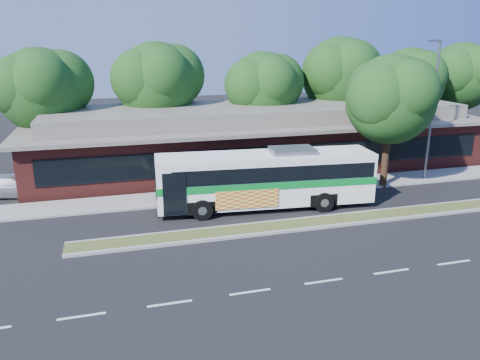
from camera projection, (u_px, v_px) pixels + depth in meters
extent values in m
plane|color=black|center=(335.00, 226.00, 23.61)|extent=(120.00, 120.00, 0.00)
cube|color=#445323|center=(330.00, 221.00, 24.14)|extent=(26.00, 1.10, 0.15)
cube|color=gray|center=(289.00, 188.00, 29.50)|extent=(44.00, 2.60, 0.12)
cube|color=maroon|center=(258.00, 143.00, 35.15)|extent=(32.00, 10.00, 3.20)
cube|color=#655F55|center=(258.00, 121.00, 34.66)|extent=(33.20, 11.20, 0.24)
cube|color=#655F55|center=(258.00, 112.00, 34.48)|extent=(30.00, 8.00, 1.00)
cube|color=black|center=(281.00, 157.00, 30.48)|extent=(30.00, 0.06, 1.60)
cylinder|color=slate|center=(432.00, 113.00, 30.32)|extent=(0.16, 0.16, 9.00)
cube|color=slate|center=(435.00, 41.00, 28.93)|extent=(0.90, 0.18, 0.14)
cylinder|color=black|center=(47.00, 144.00, 33.03)|extent=(0.44, 0.44, 3.99)
sphere|color=#1E4216|center=(41.00, 91.00, 31.96)|extent=(5.80, 5.80, 5.80)
sphere|color=#1E4216|center=(61.00, 83.00, 32.56)|extent=(4.52, 4.52, 4.52)
cylinder|color=black|center=(159.00, 134.00, 35.98)|extent=(0.44, 0.44, 4.20)
sphere|color=#1E4216|center=(157.00, 83.00, 34.86)|extent=(6.00, 6.00, 6.00)
sphere|color=#1E4216|center=(174.00, 75.00, 35.49)|extent=(4.68, 4.68, 4.68)
cylinder|color=black|center=(262.00, 134.00, 37.17)|extent=(0.44, 0.44, 3.78)
sphere|color=#1E4216|center=(263.00, 88.00, 36.15)|extent=(5.60, 5.60, 5.60)
sphere|color=#1E4216|center=(276.00, 82.00, 36.73)|extent=(4.37, 4.37, 4.37)
cylinder|color=black|center=(337.00, 124.00, 39.80)|extent=(0.44, 0.44, 4.41)
sphere|color=#1E4216|center=(340.00, 75.00, 38.64)|extent=(6.20, 6.20, 6.20)
sphere|color=#1E4216|center=(352.00, 68.00, 39.28)|extent=(4.84, 4.84, 4.84)
cylinder|color=black|center=(405.00, 126.00, 40.50)|extent=(0.44, 0.44, 3.86)
sphere|color=#1E4216|center=(409.00, 83.00, 39.45)|extent=(5.80, 5.80, 5.80)
sphere|color=#1E4216|center=(420.00, 76.00, 40.05)|extent=(4.52, 4.52, 4.52)
cylinder|color=black|center=(455.00, 119.00, 42.93)|extent=(0.44, 0.44, 4.12)
sphere|color=#1E4216|center=(461.00, 77.00, 41.82)|extent=(6.00, 6.00, 6.00)
sphere|color=#1E4216|center=(471.00, 71.00, 42.45)|extent=(4.68, 4.68, 4.68)
cube|color=white|center=(265.00, 178.00, 25.83)|extent=(12.10, 3.54, 2.74)
cube|color=black|center=(271.00, 168.00, 25.73)|extent=(11.16, 3.51, 0.82)
cube|color=white|center=(266.00, 156.00, 25.47)|extent=(12.12, 3.56, 0.26)
cube|color=#057A27|center=(265.00, 180.00, 25.86)|extent=(12.17, 3.61, 0.38)
cube|color=black|center=(155.00, 178.00, 24.68)|extent=(0.25, 2.23, 1.70)
cube|color=black|center=(367.00, 162.00, 26.71)|extent=(0.24, 2.08, 1.10)
cube|color=#C34039|center=(247.00, 199.00, 24.58)|extent=(3.37, 0.34, 0.99)
cube|color=slate|center=(292.00, 150.00, 25.66)|extent=(2.51, 1.79, 0.30)
cylinder|color=black|center=(202.00, 210.00, 24.34)|extent=(1.12, 0.45, 1.09)
cylinder|color=black|center=(197.00, 195.00, 26.69)|extent=(1.12, 0.45, 1.09)
cylinder|color=black|center=(324.00, 202.00, 25.52)|extent=(1.12, 0.45, 1.09)
cylinder|color=black|center=(309.00, 188.00, 27.87)|extent=(1.12, 0.45, 1.09)
imported|color=silver|center=(14.00, 186.00, 28.03)|extent=(4.75, 2.55, 1.31)
cylinder|color=black|center=(385.00, 157.00, 29.48)|extent=(0.44, 0.44, 3.92)
sphere|color=#1E4216|center=(391.00, 100.00, 28.45)|extent=(5.44, 5.44, 5.44)
sphere|color=#1E4216|center=(405.00, 91.00, 29.02)|extent=(4.24, 4.24, 4.24)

